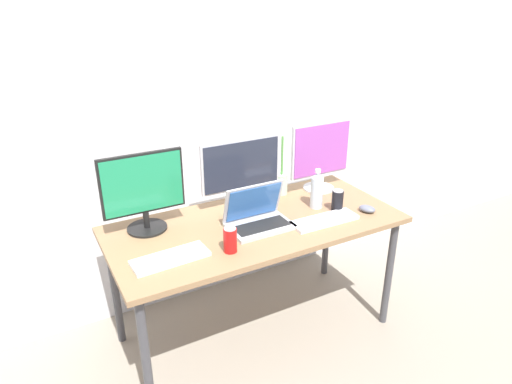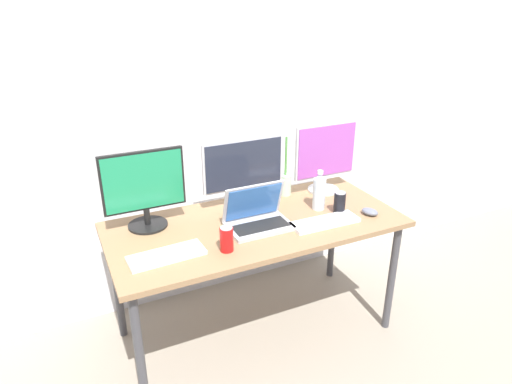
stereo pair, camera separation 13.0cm
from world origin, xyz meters
name	(u,v)px [view 1 (the left image)]	position (x,y,z in m)	size (l,w,h in m)	color
ground_plane	(256,330)	(0.00, 0.00, 0.00)	(16.00, 16.00, 0.00)	gray
wall_back	(209,99)	(0.00, 0.59, 1.30)	(7.00, 0.08, 2.60)	silver
work_desk	(256,233)	(0.00, 0.00, 0.67)	(1.59, 0.73, 0.74)	#424247
monitor_left	(143,190)	(-0.54, 0.21, 0.96)	(0.43, 0.21, 0.42)	black
monitor_center	(241,169)	(0.03, 0.24, 0.97)	(0.49, 0.17, 0.40)	silver
monitor_right	(321,154)	(0.57, 0.21, 0.97)	(0.42, 0.19, 0.43)	silver
laptop_silver	(257,217)	(-0.01, -0.04, 0.79)	(0.34, 0.23, 0.23)	#B7B7BC
keyboard_main	(324,220)	(0.33, -0.18, 0.75)	(0.38, 0.13, 0.02)	white
keyboard_aux	(170,258)	(-0.54, -0.15, 0.75)	(0.36, 0.13, 0.02)	white
mouse_by_keyboard	(367,209)	(0.62, -0.19, 0.76)	(0.07, 0.10, 0.04)	slate
water_bottle	(317,190)	(0.40, 0.00, 0.85)	(0.07, 0.07, 0.24)	silver
soda_can_near_keyboard	(337,201)	(0.48, -0.10, 0.80)	(0.07, 0.07, 0.13)	black
soda_can_by_laptop	(230,240)	(-0.25, -0.21, 0.80)	(0.07, 0.07, 0.13)	red
bamboo_vase	(281,182)	(0.32, 0.26, 0.82)	(0.07, 0.07, 0.37)	#B2D1B7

